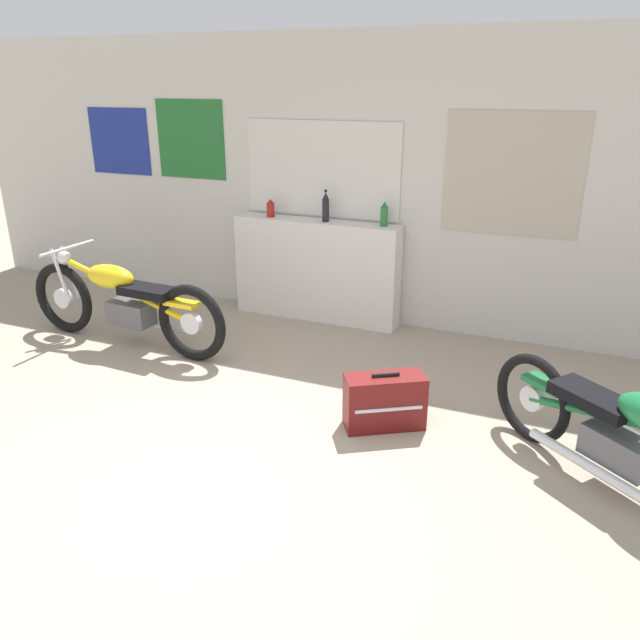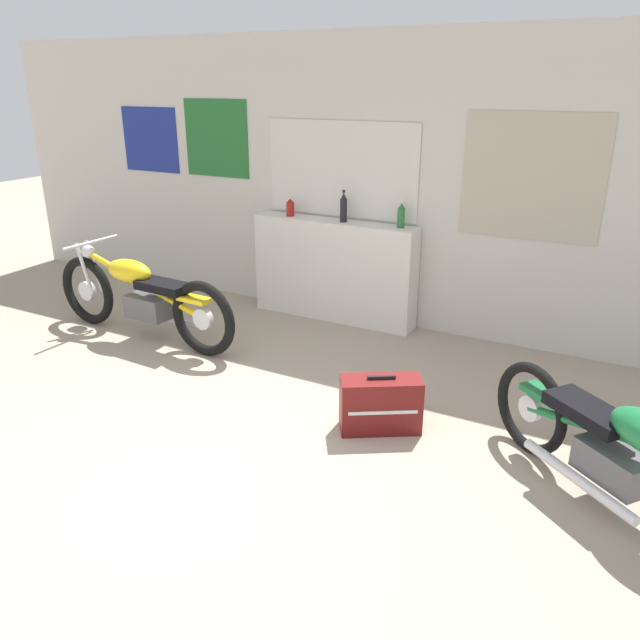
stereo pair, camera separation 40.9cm
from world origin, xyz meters
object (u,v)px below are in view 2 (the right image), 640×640
object	(u,v)px
bottle_left_center	(344,208)
hard_case_darkred	(380,404)
bottle_leftmost	(290,208)
motorcycle_yellow	(141,296)
motorcycle_green	(626,455)
bottle_center	(401,216)

from	to	relation	value
bottle_left_center	hard_case_darkred	world-z (taller)	bottle_left_center
bottle_leftmost	hard_case_darkred	xyz separation A→B (m)	(1.83, -1.84, -0.92)
bottle_left_center	hard_case_darkred	xyz separation A→B (m)	(1.22, -1.85, -0.98)
motorcycle_yellow	motorcycle_green	distance (m)	4.32
bottle_left_center	bottle_center	bearing A→B (deg)	2.63
bottle_left_center	hard_case_darkred	size ratio (longest dim) A/B	0.52
hard_case_darkred	bottle_left_center	bearing A→B (deg)	123.49
bottle_leftmost	bottle_center	world-z (taller)	bottle_center
bottle_leftmost	motorcycle_green	bearing A→B (deg)	-31.41
bottle_left_center	motorcycle_yellow	distance (m)	2.14
motorcycle_yellow	motorcycle_green	world-z (taller)	motorcycle_yellow
bottle_leftmost	motorcycle_yellow	world-z (taller)	bottle_leftmost
bottle_center	motorcycle_yellow	distance (m)	2.59
bottle_left_center	motorcycle_green	size ratio (longest dim) A/B	0.18
bottle_center	motorcycle_yellow	size ratio (longest dim) A/B	0.12
motorcycle_yellow	hard_case_darkred	size ratio (longest dim) A/B	3.69
bottle_leftmost	hard_case_darkred	world-z (taller)	bottle_leftmost
bottle_leftmost	motorcycle_yellow	size ratio (longest dim) A/B	0.09
bottle_left_center	motorcycle_green	xyz separation A→B (m)	(2.80, -2.09, -0.77)
bottle_leftmost	motorcycle_green	world-z (taller)	bottle_leftmost
motorcycle_yellow	bottle_left_center	bearing A→B (deg)	42.96
bottle_leftmost	hard_case_darkred	distance (m)	2.76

